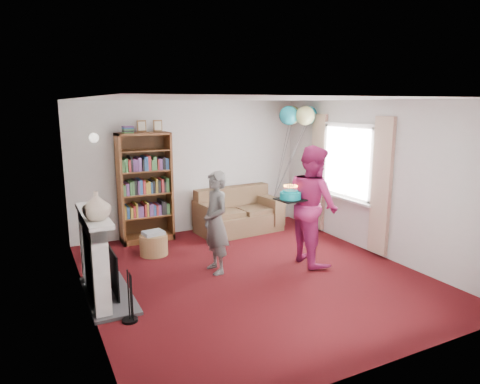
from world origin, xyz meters
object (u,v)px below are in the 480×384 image
person_striped (216,222)px  birthday_cake (290,196)px  bookcase (145,188)px  sofa (237,215)px  person_magenta (313,205)px

person_striped → birthday_cake: bearing=72.5°
bookcase → birthday_cake: (1.60, -2.27, 0.15)m
bookcase → person_striped: bookcase is taller
sofa → person_striped: size_ratio=1.05×
sofa → bookcase: bearing=167.6°
bookcase → person_magenta: bearing=-48.2°
person_magenta → birthday_cake: person_magenta is taller
person_striped → person_magenta: bearing=77.4°
sofa → person_striped: bearing=-129.6°
birthday_cake → person_striped: bearing=163.5°
sofa → birthday_cake: (-0.13, -2.03, 0.79)m
sofa → person_striped: person_striped is taller
bookcase → sofa: bearing=-7.8°
bookcase → sofa: (1.73, -0.24, -0.64)m
sofa → person_striped: (-1.20, -1.72, 0.43)m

